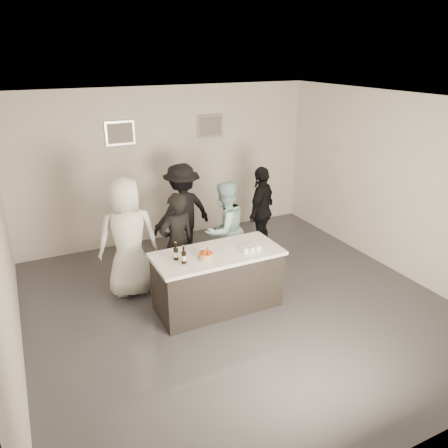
# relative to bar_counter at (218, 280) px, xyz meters

# --- Properties ---
(floor) EXTENTS (6.00, 6.00, 0.00)m
(floor) POSITION_rel_bar_counter_xyz_m (0.29, -0.12, -0.45)
(floor) COLOR #3D3D42
(floor) RESTS_ON ground
(ceiling) EXTENTS (6.00, 6.00, 0.00)m
(ceiling) POSITION_rel_bar_counter_xyz_m (0.29, -0.12, 2.55)
(ceiling) COLOR white
(wall_back) EXTENTS (6.00, 0.04, 3.00)m
(wall_back) POSITION_rel_bar_counter_xyz_m (0.29, 2.88, 1.05)
(wall_back) COLOR silver
(wall_back) RESTS_ON ground
(wall_front) EXTENTS (6.00, 0.04, 3.00)m
(wall_front) POSITION_rel_bar_counter_xyz_m (0.29, -3.12, 1.05)
(wall_front) COLOR silver
(wall_front) RESTS_ON ground
(wall_left) EXTENTS (0.04, 6.00, 3.00)m
(wall_left) POSITION_rel_bar_counter_xyz_m (-2.71, -0.12, 1.05)
(wall_left) COLOR silver
(wall_left) RESTS_ON ground
(wall_right) EXTENTS (0.04, 6.00, 3.00)m
(wall_right) POSITION_rel_bar_counter_xyz_m (3.29, -0.12, 1.05)
(wall_right) COLOR silver
(wall_right) RESTS_ON ground
(picture_left) EXTENTS (0.54, 0.04, 0.44)m
(picture_left) POSITION_rel_bar_counter_xyz_m (-0.61, 2.85, 1.75)
(picture_left) COLOR #B2B2B7
(picture_left) RESTS_ON wall_back
(picture_right) EXTENTS (0.54, 0.04, 0.44)m
(picture_right) POSITION_rel_bar_counter_xyz_m (1.19, 2.85, 1.75)
(picture_right) COLOR #B2B2B7
(picture_right) RESTS_ON wall_back
(bar_counter) EXTENTS (1.86, 0.86, 0.90)m
(bar_counter) POSITION_rel_bar_counter_xyz_m (0.00, 0.00, 0.00)
(bar_counter) COLOR white
(bar_counter) RESTS_ON ground
(cake) EXTENTS (0.21, 0.21, 0.07)m
(cake) POSITION_rel_bar_counter_xyz_m (-0.23, -0.10, 0.49)
(cake) COLOR orange
(cake) RESTS_ON bar_counter
(beer_bottle_a) EXTENTS (0.07, 0.07, 0.26)m
(beer_bottle_a) POSITION_rel_bar_counter_xyz_m (-0.62, 0.04, 0.58)
(beer_bottle_a) COLOR black
(beer_bottle_a) RESTS_ON bar_counter
(beer_bottle_b) EXTENTS (0.07, 0.07, 0.26)m
(beer_bottle_b) POSITION_rel_bar_counter_xyz_m (-0.56, -0.11, 0.58)
(beer_bottle_b) COLOR black
(beer_bottle_b) RESTS_ON bar_counter
(tumbler_cluster) EXTENTS (0.30, 0.19, 0.08)m
(tumbler_cluster) POSITION_rel_bar_counter_xyz_m (0.46, -0.14, 0.49)
(tumbler_cluster) COLOR gold
(tumbler_cluster) RESTS_ON bar_counter
(candles) EXTENTS (0.24, 0.08, 0.01)m
(candles) POSITION_rel_bar_counter_xyz_m (-0.26, -0.35, 0.45)
(candles) COLOR pink
(candles) RESTS_ON bar_counter
(person_main_black) EXTENTS (0.66, 0.49, 1.64)m
(person_main_black) POSITION_rel_bar_counter_xyz_m (-0.35, 0.72, 0.37)
(person_main_black) COLOR black
(person_main_black) RESTS_ON ground
(person_main_blue) EXTENTS (0.96, 0.84, 1.66)m
(person_main_blue) POSITION_rel_bar_counter_xyz_m (0.53, 0.85, 0.38)
(person_main_blue) COLOR #9BCACA
(person_main_blue) RESTS_ON ground
(person_guest_left) EXTENTS (0.99, 0.71, 1.88)m
(person_guest_left) POSITION_rel_bar_counter_xyz_m (-1.04, 0.98, 0.49)
(person_guest_left) COLOR white
(person_guest_left) RESTS_ON ground
(person_guest_right) EXTENTS (1.02, 0.93, 1.67)m
(person_guest_right) POSITION_rel_bar_counter_xyz_m (1.56, 1.40, 0.38)
(person_guest_right) COLOR black
(person_guest_right) RESTS_ON ground
(person_guest_back) EXTENTS (1.26, 0.88, 1.78)m
(person_guest_back) POSITION_rel_bar_counter_xyz_m (0.16, 1.83, 0.44)
(person_guest_back) COLOR black
(person_guest_back) RESTS_ON ground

